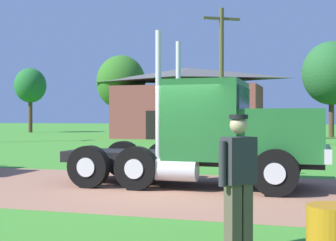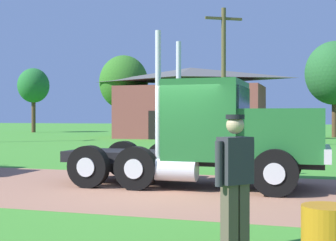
{
  "view_description": "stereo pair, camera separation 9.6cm",
  "coord_description": "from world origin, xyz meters",
  "px_view_note": "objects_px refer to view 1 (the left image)",
  "views": [
    {
      "loc": [
        3.24,
        -11.08,
        1.76
      ],
      "look_at": [
        -0.3,
        0.81,
        1.66
      ],
      "focal_mm": 51.74,
      "sensor_mm": 36.0,
      "label": 1
    },
    {
      "loc": [
        3.34,
        -11.05,
        1.76
      ],
      "look_at": [
        -0.3,
        0.81,
        1.66
      ],
      "focal_mm": 51.74,
      "sensor_mm": 36.0,
      "label": 2
    }
  ],
  "objects_px": {
    "truck_foreground_white": "(220,135)",
    "shed_building": "(188,104)",
    "visitor_standing_near": "(238,175)",
    "utility_pole_far": "(221,73)"
  },
  "relations": [
    {
      "from": "truck_foreground_white",
      "to": "utility_pole_far",
      "type": "relative_size",
      "value": 0.84
    },
    {
      "from": "truck_foreground_white",
      "to": "shed_building",
      "type": "relative_size",
      "value": 0.56
    },
    {
      "from": "truck_foreground_white",
      "to": "utility_pole_far",
      "type": "distance_m",
      "value": 15.95
    },
    {
      "from": "truck_foreground_white",
      "to": "utility_pole_far",
      "type": "xyz_separation_m",
      "value": [
        -2.77,
        15.43,
        2.94
      ]
    },
    {
      "from": "visitor_standing_near",
      "to": "shed_building",
      "type": "distance_m",
      "value": 32.68
    },
    {
      "from": "utility_pole_far",
      "to": "shed_building",
      "type": "bearing_deg",
      "value": 113.78
    },
    {
      "from": "utility_pole_far",
      "to": "visitor_standing_near",
      "type": "bearing_deg",
      "value": -79.12
    },
    {
      "from": "visitor_standing_near",
      "to": "shed_building",
      "type": "relative_size",
      "value": 0.15
    },
    {
      "from": "shed_building",
      "to": "utility_pole_far",
      "type": "height_order",
      "value": "utility_pole_far"
    },
    {
      "from": "shed_building",
      "to": "utility_pole_far",
      "type": "relative_size",
      "value": 1.5
    }
  ]
}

